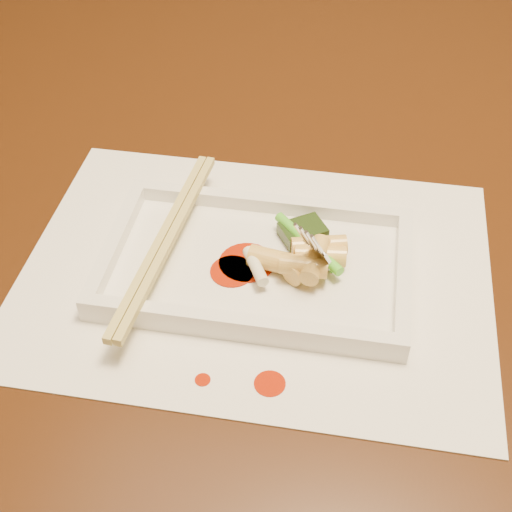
% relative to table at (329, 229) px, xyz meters
% --- Properties ---
extents(floor, '(4.00, 4.00, 0.02)m').
position_rel_table_xyz_m(floor, '(0.00, 0.00, -0.66)').
color(floor, '#593316').
rests_on(floor, ground).
extents(table, '(1.40, 0.90, 0.75)m').
position_rel_table_xyz_m(table, '(0.00, 0.00, 0.00)').
color(table, black).
rests_on(table, ground).
extents(placemat, '(0.40, 0.30, 0.00)m').
position_rel_table_xyz_m(placemat, '(-0.05, -0.18, 0.10)').
color(placemat, white).
rests_on(placemat, table).
extents(sauce_splatter_a, '(0.02, 0.02, 0.00)m').
position_rel_table_xyz_m(sauce_splatter_a, '(-0.02, -0.29, 0.10)').
color(sauce_splatter_a, '#AA1F05').
rests_on(sauce_splatter_a, placemat).
extents(sauce_splatter_b, '(0.01, 0.01, 0.00)m').
position_rel_table_xyz_m(sauce_splatter_b, '(-0.07, -0.30, 0.10)').
color(sauce_splatter_b, '#AA1F05').
rests_on(sauce_splatter_b, placemat).
extents(plate_base, '(0.26, 0.16, 0.01)m').
position_rel_table_xyz_m(plate_base, '(-0.05, -0.18, 0.11)').
color(plate_base, white).
rests_on(plate_base, placemat).
extents(plate_rim_far, '(0.26, 0.01, 0.01)m').
position_rel_table_xyz_m(plate_rim_far, '(-0.05, -0.11, 0.12)').
color(plate_rim_far, white).
rests_on(plate_rim_far, plate_base).
extents(plate_rim_near, '(0.26, 0.01, 0.01)m').
position_rel_table_xyz_m(plate_rim_near, '(-0.05, -0.25, 0.12)').
color(plate_rim_near, white).
rests_on(plate_rim_near, plate_base).
extents(plate_rim_left, '(0.01, 0.14, 0.01)m').
position_rel_table_xyz_m(plate_rim_left, '(-0.18, -0.18, 0.12)').
color(plate_rim_left, white).
rests_on(plate_rim_left, plate_base).
extents(plate_rim_right, '(0.01, 0.14, 0.01)m').
position_rel_table_xyz_m(plate_rim_right, '(0.07, -0.18, 0.12)').
color(plate_rim_right, white).
rests_on(plate_rim_right, plate_base).
extents(veg_piece, '(0.05, 0.04, 0.01)m').
position_rel_table_xyz_m(veg_piece, '(-0.02, -0.14, 0.12)').
color(veg_piece, black).
rests_on(veg_piece, plate_base).
extents(scallion_white, '(0.03, 0.04, 0.01)m').
position_rel_table_xyz_m(scallion_white, '(-0.05, -0.19, 0.12)').
color(scallion_white, '#EAEACC').
rests_on(scallion_white, plate_base).
extents(scallion_green, '(0.07, 0.07, 0.01)m').
position_rel_table_xyz_m(scallion_green, '(-0.01, -0.16, 0.12)').
color(scallion_green, green).
rests_on(scallion_green, plate_base).
extents(chopstick_a, '(0.03, 0.23, 0.01)m').
position_rel_table_xyz_m(chopstick_a, '(-0.13, -0.18, 0.13)').
color(chopstick_a, tan).
rests_on(chopstick_a, plate_rim_near).
extents(chopstick_b, '(0.03, 0.23, 0.01)m').
position_rel_table_xyz_m(chopstick_b, '(-0.13, -0.18, 0.13)').
color(chopstick_b, tan).
rests_on(chopstick_b, plate_rim_near).
extents(fork, '(0.09, 0.10, 0.14)m').
position_rel_table_xyz_m(fork, '(0.02, -0.16, 0.18)').
color(fork, silver).
rests_on(fork, plate_base).
extents(sauce_blob_0, '(0.05, 0.05, 0.00)m').
position_rel_table_xyz_m(sauce_blob_0, '(-0.06, -0.18, 0.11)').
color(sauce_blob_0, '#AA1F05').
rests_on(sauce_blob_0, plate_base).
extents(sauce_blob_1, '(0.04, 0.04, 0.00)m').
position_rel_table_xyz_m(sauce_blob_1, '(-0.07, -0.19, 0.11)').
color(sauce_blob_1, '#AA1F05').
rests_on(sauce_blob_1, plate_base).
extents(rice_cake_0, '(0.04, 0.05, 0.02)m').
position_rel_table_xyz_m(rice_cake_0, '(-0.01, -0.18, 0.12)').
color(rice_cake_0, '#E2C769').
rests_on(rice_cake_0, plate_base).
extents(rice_cake_1, '(0.05, 0.03, 0.02)m').
position_rel_table_xyz_m(rice_cake_1, '(-0.00, -0.16, 0.12)').
color(rice_cake_1, '#E2C769').
rests_on(rice_cake_1, plate_base).
extents(rice_cake_2, '(0.04, 0.02, 0.02)m').
position_rel_table_xyz_m(rice_cake_2, '(-0.01, -0.19, 0.13)').
color(rice_cake_2, '#E2C769').
rests_on(rice_cake_2, plate_base).
extents(rice_cake_3, '(0.05, 0.03, 0.02)m').
position_rel_table_xyz_m(rice_cake_3, '(-0.03, -0.18, 0.12)').
color(rice_cake_3, '#E2C769').
rests_on(rice_cake_3, plate_base).
extents(rice_cake_4, '(0.04, 0.02, 0.02)m').
position_rel_table_xyz_m(rice_cake_4, '(0.00, -0.17, 0.12)').
color(rice_cake_4, '#E2C769').
rests_on(rice_cake_4, plate_base).
extents(rice_cake_5, '(0.02, 0.05, 0.02)m').
position_rel_table_xyz_m(rice_cake_5, '(-0.00, -0.18, 0.13)').
color(rice_cake_5, '#E2C769').
rests_on(rice_cake_5, plate_base).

